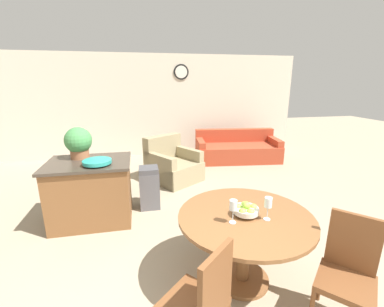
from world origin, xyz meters
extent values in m
cube|color=beige|center=(0.00, 5.96, 1.35)|extent=(8.00, 0.06, 2.70)
cylinder|color=black|center=(0.73, 5.92, 2.24)|extent=(0.40, 0.02, 0.40)
cylinder|color=white|center=(0.73, 5.90, 2.24)|extent=(0.32, 0.01, 0.32)
cylinder|color=brown|center=(0.52, 0.93, 0.02)|extent=(0.55, 0.55, 0.04)
cylinder|color=brown|center=(0.52, 0.93, 0.38)|extent=(0.13, 0.13, 0.68)
cylinder|color=brown|center=(0.52, 0.93, 0.74)|extent=(1.31, 1.31, 0.03)
cylinder|color=brown|center=(-0.12, 0.61, 0.20)|extent=(0.04, 0.04, 0.40)
cube|color=brown|center=(-0.13, 0.33, 0.43)|extent=(0.59, 0.59, 0.05)
cube|color=brown|center=(0.00, 0.19, 0.71)|extent=(0.31, 0.29, 0.51)
cylinder|color=brown|center=(1.39, 0.27, 0.20)|extent=(0.04, 0.04, 0.40)
cylinder|color=brown|center=(1.13, 0.56, 0.20)|extent=(0.04, 0.04, 0.40)
cube|color=brown|center=(1.12, 0.28, 0.43)|extent=(0.59, 0.59, 0.05)
cube|color=brown|center=(1.26, 0.41, 0.71)|extent=(0.29, 0.31, 0.51)
cylinder|color=silver|center=(0.52, 0.93, 0.77)|extent=(0.09, 0.09, 0.03)
cylinder|color=silver|center=(0.52, 0.93, 0.81)|extent=(0.25, 0.25, 0.05)
sphere|color=#99C142|center=(0.60, 0.94, 0.82)|extent=(0.08, 0.08, 0.08)
sphere|color=#99C142|center=(0.54, 1.01, 0.82)|extent=(0.08, 0.08, 0.08)
sphere|color=#99C142|center=(0.46, 0.98, 0.82)|extent=(0.08, 0.08, 0.08)
sphere|color=#99C142|center=(0.46, 0.88, 0.82)|extent=(0.08, 0.08, 0.08)
sphere|color=#99C142|center=(0.54, 0.86, 0.82)|extent=(0.08, 0.08, 0.08)
sphere|color=#99C142|center=(0.52, 0.93, 0.86)|extent=(0.08, 0.08, 0.08)
cylinder|color=silver|center=(0.35, 0.84, 0.76)|extent=(0.06, 0.06, 0.01)
cylinder|color=silver|center=(0.35, 0.84, 0.82)|extent=(0.01, 0.01, 0.12)
cylinder|color=silver|center=(0.35, 0.84, 0.93)|extent=(0.07, 0.07, 0.09)
cylinder|color=silver|center=(0.68, 0.82, 0.76)|extent=(0.06, 0.06, 0.01)
cylinder|color=silver|center=(0.68, 0.82, 0.82)|extent=(0.01, 0.01, 0.12)
cylinder|color=silver|center=(0.68, 0.82, 0.93)|extent=(0.07, 0.07, 0.09)
cube|color=brown|center=(-1.17, 2.54, 0.44)|extent=(1.08, 0.80, 0.87)
cube|color=#42382D|center=(-1.17, 2.54, 0.89)|extent=(1.14, 0.86, 0.04)
cylinder|color=teal|center=(-1.02, 2.35, 0.92)|extent=(0.13, 0.13, 0.02)
cylinder|color=teal|center=(-1.02, 2.35, 0.96)|extent=(0.38, 0.38, 0.05)
cylinder|color=#A36642|center=(-1.31, 2.74, 0.97)|extent=(0.26, 0.26, 0.12)
sphere|color=#478E4C|center=(-1.31, 2.74, 1.18)|extent=(0.38, 0.38, 0.38)
cube|color=#56565B|center=(-0.33, 2.78, 0.30)|extent=(0.31, 0.32, 0.60)
cube|color=#49494E|center=(-0.33, 2.78, 0.64)|extent=(0.30, 0.31, 0.08)
cube|color=#B24228|center=(2.03, 4.95, 0.21)|extent=(2.20, 1.21, 0.42)
cube|color=#B24228|center=(2.08, 5.32, 0.59)|extent=(2.12, 0.45, 0.34)
cube|color=#B24228|center=(1.07, 5.06, 0.29)|extent=(0.26, 0.91, 0.57)
cube|color=#B24228|center=(3.00, 4.84, 0.29)|extent=(0.26, 0.91, 0.57)
cube|color=#998966|center=(0.23, 3.88, 0.20)|extent=(1.25, 1.27, 0.40)
cube|color=#998966|center=(0.02, 4.18, 0.65)|extent=(0.84, 0.65, 0.50)
cube|color=#998966|center=(-0.08, 3.67, 0.31)|extent=(0.59, 0.80, 0.62)
cube|color=#998966|center=(0.53, 4.08, 0.31)|extent=(0.59, 0.80, 0.62)
camera|label=1|loc=(-0.44, -1.13, 2.00)|focal=24.00mm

